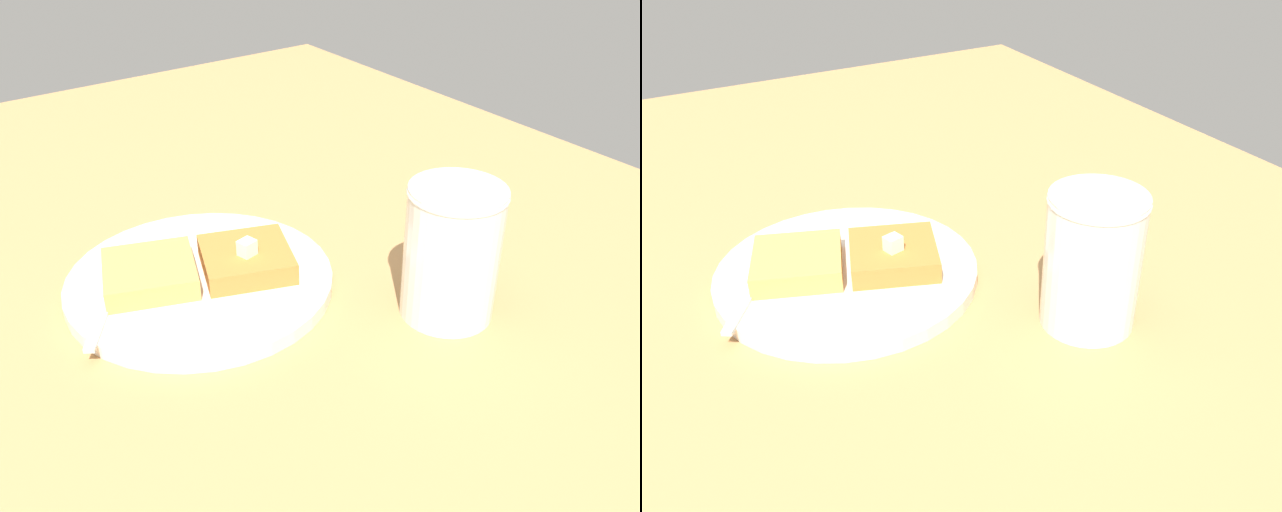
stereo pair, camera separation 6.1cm
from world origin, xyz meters
TOP-DOWN VIEW (x-y plane):
  - table_surface at (0.00, 0.00)cm, footprint 110.17×110.17cm
  - plate at (0.90, 7.65)cm, footprint 24.12×24.12cm
  - toast_slice_left at (-3.20, 9.12)cm, footprint 10.16×10.22cm
  - toast_slice_middle at (5.00, 6.17)cm, footprint 10.16×10.22cm
  - butter_pat_primary at (-2.88, 9.94)cm, footprint 1.71×1.60cm
  - fork at (8.08, 4.98)cm, footprint 10.04×14.13cm
  - syrup_jar at (-14.64, 23.44)cm, footprint 8.16×8.16cm

SIDE VIEW (x-z plane):
  - table_surface at x=0.00cm, z-range 0.00..2.28cm
  - plate at x=0.90cm, z-range 2.37..3.67cm
  - fork at x=8.08cm, z-range 3.58..3.94cm
  - toast_slice_left at x=-3.20cm, z-range 3.58..5.60cm
  - toast_slice_middle at x=5.00cm, z-range 3.58..5.60cm
  - butter_pat_primary at x=-2.88cm, z-range 5.60..7.03cm
  - syrup_jar at x=-14.64cm, z-range 1.68..13.55cm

